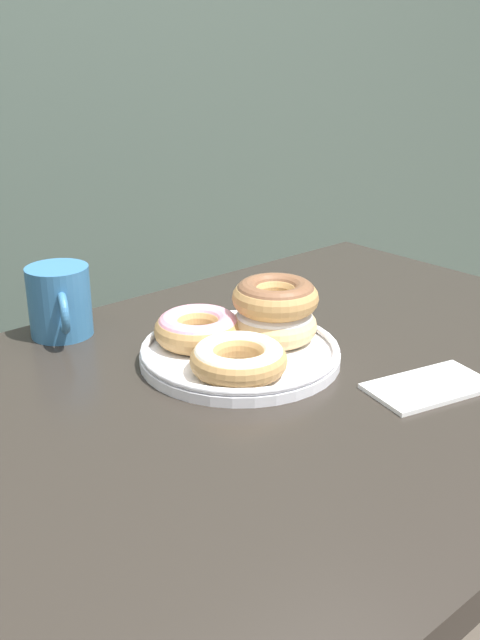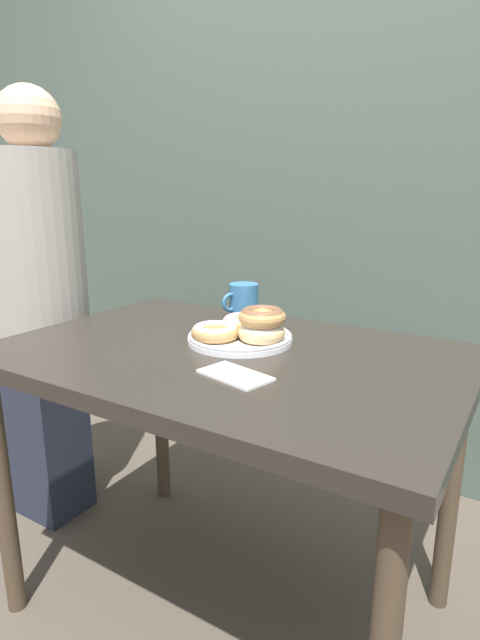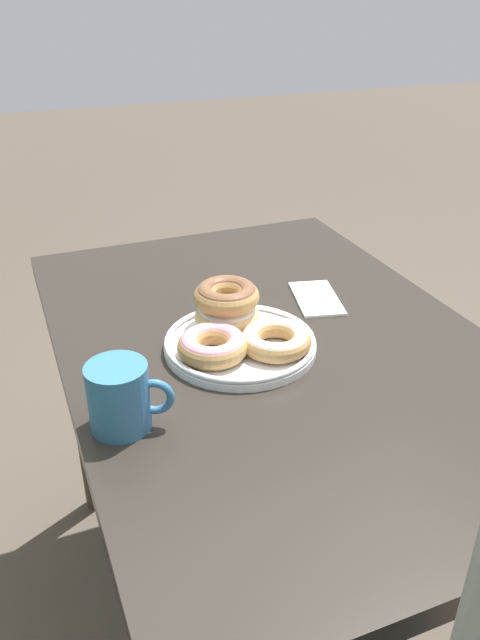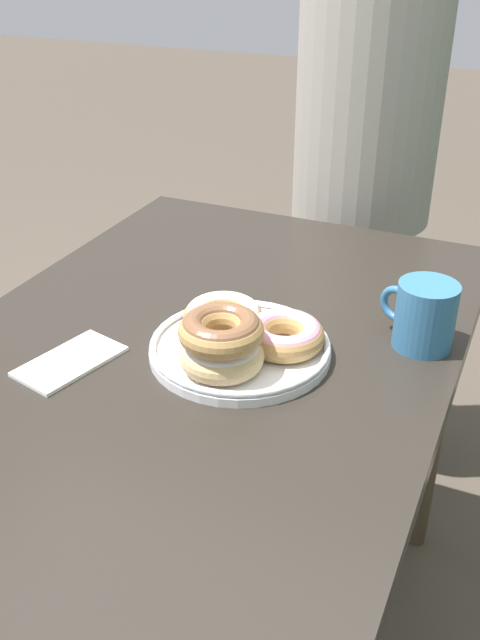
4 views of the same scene
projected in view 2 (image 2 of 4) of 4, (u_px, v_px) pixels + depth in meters
The scene contains 6 objects.
wall_back at pixel (362, 153), 1.90m from camera, with size 8.00×0.05×2.60m.
dining_table at pixel (227, 382), 1.27m from camera, with size 1.15×0.77×0.77m.
donut_plate at pixel (244, 329), 1.30m from camera, with size 0.29×0.27×0.10m.
coffee_mug at pixel (243, 300), 1.57m from camera, with size 0.09×0.12×0.10m.
person_figure at pixel (36, 303), 1.69m from camera, with size 0.35×0.33×1.47m.
napkin at pixel (235, 375), 1.07m from camera, with size 0.17×0.12×0.01m.
Camera 2 is at (0.65, -0.82, 1.15)m, focal length 28.00 mm.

